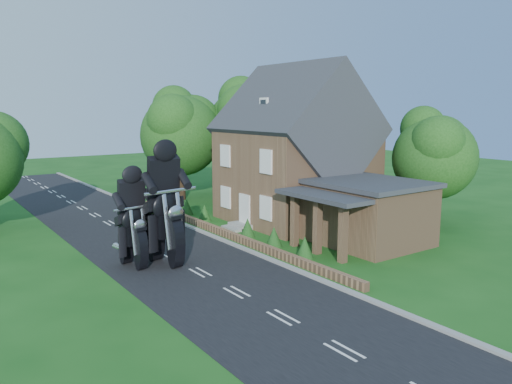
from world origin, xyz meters
TOP-DOWN VIEW (x-y plane):
  - ground at (0.00, 0.00)m, footprint 120.00×120.00m
  - road at (0.00, 0.00)m, footprint 7.00×80.00m
  - kerb at (3.65, 0.00)m, footprint 0.30×80.00m
  - garden_wall at (4.30, 5.00)m, footprint 0.30×22.00m
  - house at (10.49, 6.00)m, footprint 9.54×8.64m
  - annex at (9.87, -0.80)m, footprint 7.05×5.94m
  - tree_annex_side at (17.13, 0.10)m, footprint 5.64×5.20m
  - tree_house_right at (16.65, 8.62)m, footprint 6.51×6.00m
  - tree_behind_house at (14.18, 16.14)m, footprint 7.81×7.20m
  - tree_behind_left at (8.16, 17.13)m, footprint 6.94×6.40m
  - shrub_a at (5.30, -1.00)m, footprint 0.90×0.90m
  - shrub_b at (5.30, 1.50)m, footprint 0.90×0.90m
  - shrub_c at (5.30, 4.00)m, footprint 0.90×0.90m
  - shrub_d at (5.30, 9.00)m, footprint 0.90×0.90m
  - shrub_e at (5.30, 11.50)m, footprint 0.90×0.90m
  - shrub_f at (5.30, 14.00)m, footprint 0.90×0.90m
  - motorcycle_lead at (-0.73, 2.01)m, footprint 0.80×1.96m
  - motorcycle_follow at (-2.12, 2.51)m, footprint 0.62×1.57m

SIDE VIEW (x-z plane):
  - ground at x=0.00m, z-range 0.00..0.00m
  - road at x=0.00m, z-range 0.00..0.02m
  - kerb at x=3.65m, z-range 0.00..0.12m
  - garden_wall at x=4.30m, z-range 0.00..0.40m
  - shrub_a at x=5.30m, z-range 0.00..1.10m
  - shrub_b at x=5.30m, z-range 0.00..1.10m
  - shrub_c at x=5.30m, z-range 0.00..1.10m
  - shrub_d at x=5.30m, z-range 0.00..1.10m
  - shrub_e at x=5.30m, z-range 0.00..1.10m
  - shrub_f at x=5.30m, z-range 0.00..1.10m
  - motorcycle_follow at x=-2.12m, z-range 0.00..1.43m
  - motorcycle_lead at x=-0.73m, z-range 0.00..1.77m
  - annex at x=9.87m, z-range 0.05..3.49m
  - house at x=10.49m, z-range -0.78..9.46m
  - tree_annex_side at x=17.13m, z-range 0.95..8.43m
  - tree_house_right at x=16.65m, z-range 0.99..9.39m
  - tree_behind_left at x=8.16m, z-range 1.15..10.31m
  - tree_behind_house at x=14.18m, z-range 1.19..11.27m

